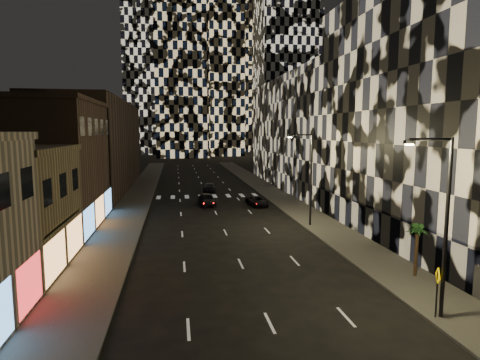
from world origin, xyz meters
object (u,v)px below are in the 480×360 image
object	(u,v)px
streetlight_near	(443,215)
ped_sign	(437,284)
car_dark_midlane	(207,199)
car_dark_oncoming	(209,187)
car_dark_rightlane	(257,201)
streetlight_far	(309,173)
palm_tree	(417,233)

from	to	relation	value
streetlight_near	ped_sign	xyz separation A→B (m)	(-0.06, -0.01, -3.46)
car_dark_midlane	car_dark_oncoming	bearing A→B (deg)	78.60
streetlight_near	car_dark_rightlane	distance (m)	31.96
streetlight_far	palm_tree	xyz separation A→B (m)	(2.32, -14.53, -2.38)
car_dark_midlane	palm_tree	size ratio (longest dim) A/B	1.35
streetlight_near	car_dark_rightlane	world-z (taller)	streetlight_near
car_dark_oncoming	ped_sign	size ratio (longest dim) A/B	1.78
car_dark_midlane	streetlight_near	bearing A→B (deg)	-79.95
car_dark_oncoming	car_dark_rightlane	world-z (taller)	car_dark_oncoming
car_dark_oncoming	car_dark_midlane	bearing A→B (deg)	88.30
car_dark_rightlane	streetlight_far	bearing A→B (deg)	-84.40
palm_tree	streetlight_far	bearing A→B (deg)	99.09
streetlight_near	palm_tree	world-z (taller)	streetlight_near
streetlight_far	car_dark_oncoming	size ratio (longest dim) A/B	1.96
car_dark_rightlane	palm_tree	world-z (taller)	palm_tree
streetlight_far	ped_sign	world-z (taller)	streetlight_far
streetlight_far	car_dark_midlane	distance (m)	16.23
streetlight_near	car_dark_midlane	distance (m)	34.24
car_dark_rightlane	ped_sign	distance (m)	31.64
car_dark_rightlane	streetlight_near	bearing A→B (deg)	-92.96
car_dark_midlane	car_dark_rightlane	bearing A→B (deg)	-16.62
streetlight_far	ped_sign	distance (m)	20.31
streetlight_near	streetlight_far	distance (m)	20.00
car_dark_midlane	car_dark_oncoming	distance (m)	12.00
ped_sign	streetlight_near	bearing A→B (deg)	36.72
car_dark_oncoming	car_dark_rightlane	size ratio (longest dim) A/B	1.07
streetlight_far	car_dark_rightlane	size ratio (longest dim) A/B	2.11
car_dark_rightlane	ped_sign	size ratio (longest dim) A/B	1.66
car_dark_midlane	ped_sign	bearing A→B (deg)	-80.05
streetlight_far	car_dark_rightlane	bearing A→B (deg)	103.60
streetlight_far	car_dark_rightlane	distance (m)	12.73
streetlight_near	car_dark_rightlane	bearing A→B (deg)	95.04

